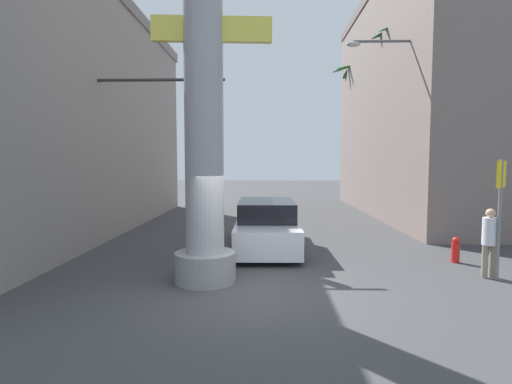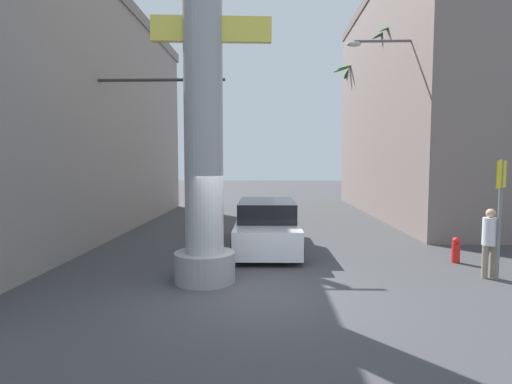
{
  "view_description": "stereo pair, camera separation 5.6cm",
  "coord_description": "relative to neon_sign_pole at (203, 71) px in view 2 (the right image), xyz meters",
  "views": [
    {
      "loc": [
        0.33,
        -8.37,
        2.81
      ],
      "look_at": [
        0.0,
        3.62,
        1.91
      ],
      "focal_mm": 28.0,
      "sensor_mm": 36.0,
      "label": 1
    },
    {
      "loc": [
        0.38,
        -8.37,
        2.81
      ],
      "look_at": [
        0.0,
        3.62,
        1.91
      ],
      "focal_mm": 28.0,
      "sensor_mm": 36.0,
      "label": 2
    }
  ],
  "objects": [
    {
      "name": "building_left",
      "position": [
        -8.15,
        6.16,
        -0.14
      ],
      "size": [
        8.08,
        19.56,
        9.46
      ],
      "color": "gray",
      "rests_on": "ground"
    },
    {
      "name": "street_lamp",
      "position": [
        6.88,
        6.54,
        -0.28
      ],
      "size": [
        2.95,
        0.28,
        7.56
      ],
      "color": "#59595E",
      "rests_on": "ground"
    },
    {
      "name": "ground_plane",
      "position": [
        1.11,
        9.17,
        -4.88
      ],
      "size": [
        85.07,
        85.07,
        0.0
      ],
      "primitive_type": "plane",
      "color": "#424244"
    },
    {
      "name": "palm_tree_far_right",
      "position": [
        7.17,
        18.18,
        1.21
      ],
      "size": [
        2.77,
        2.72,
        9.37
      ],
      "color": "brown",
      "rests_on": "ground"
    },
    {
      "name": "palm_tree_mid_right",
      "position": [
        7.82,
        10.22,
        0.54
      ],
      "size": [
        2.95,
        2.94,
        9.36
      ],
      "color": "brown",
      "rests_on": "ground"
    },
    {
      "name": "neon_sign_pole",
      "position": [
        0.0,
        0.0,
        0.0
      ],
      "size": [
        3.05,
        1.43,
        11.15
      ],
      "color": "#9E9EA3",
      "rests_on": "ground"
    },
    {
      "name": "pedestrian_curb_left",
      "position": [
        -4.73,
        1.05,
        -3.95
      ],
      "size": [
        0.48,
        0.48,
        1.6
      ],
      "color": "#3F3833",
      "rests_on": "ground"
    },
    {
      "name": "crossing_sign",
      "position": [
        6.93,
        0.29,
        -3.01
      ],
      "size": [
        0.47,
        0.47,
        2.88
      ],
      "color": "slate",
      "rests_on": "ground"
    },
    {
      "name": "pedestrian_by_sign",
      "position": [
        6.83,
        0.48,
        -3.89
      ],
      "size": [
        0.39,
        0.39,
        1.69
      ],
      "color": "gray",
      "rests_on": "ground"
    },
    {
      "name": "traffic_light_mast",
      "position": [
        -3.46,
        4.16,
        -0.88
      ],
      "size": [
        5.23,
        0.32,
        5.63
      ],
      "color": "#333333",
      "rests_on": "ground"
    },
    {
      "name": "building_right",
      "position": [
        10.38,
        12.49,
        1.15
      ],
      "size": [
        7.1,
        16.49,
        12.03
      ],
      "color": "slate",
      "rests_on": "ground"
    },
    {
      "name": "fire_hydrant",
      "position": [
        6.73,
        1.96,
        -4.52
      ],
      "size": [
        0.22,
        0.22,
        0.72
      ],
      "color": "red",
      "rests_on": "ground"
    },
    {
      "name": "car_lead",
      "position": [
        1.43,
        3.7,
        -4.14
      ],
      "size": [
        2.11,
        5.13,
        1.56
      ],
      "color": "black",
      "rests_on": "ground"
    }
  ]
}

